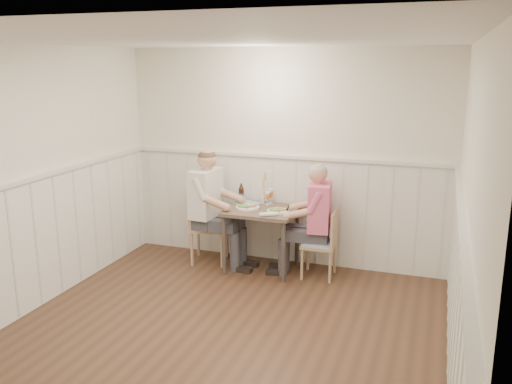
% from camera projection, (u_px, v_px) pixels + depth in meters
% --- Properties ---
extents(ground_plane, '(4.50, 4.50, 0.00)m').
position_uv_depth(ground_plane, '(212.00, 344.00, 4.78)').
color(ground_plane, '#422C1D').
extents(room_shell, '(4.04, 4.54, 2.60)m').
position_uv_depth(room_shell, '(208.00, 176.00, 4.43)').
color(room_shell, white).
rests_on(room_shell, ground).
extents(wainscot, '(4.00, 4.49, 1.34)m').
position_uv_depth(wainscot, '(239.00, 246.00, 5.25)').
color(wainscot, silver).
rests_on(wainscot, ground).
extents(dining_table, '(0.82, 0.70, 0.75)m').
position_uv_depth(dining_table, '(262.00, 218.00, 6.37)').
color(dining_table, brown).
rests_on(dining_table, ground).
extents(chair_right, '(0.39, 0.39, 0.80)m').
position_uv_depth(chair_right, '(323.00, 241.00, 6.19)').
color(chair_right, '#998058').
rests_on(chair_right, ground).
extents(chair_left, '(0.52, 0.52, 0.92)m').
position_uv_depth(chair_left, '(205.00, 223.00, 6.67)').
color(chair_left, '#998058').
rests_on(chair_left, ground).
extents(man_in_pink, '(0.66, 0.46, 1.35)m').
position_uv_depth(man_in_pink, '(315.00, 229.00, 6.22)').
color(man_in_pink, '#3F3F47').
rests_on(man_in_pink, ground).
extents(diner_cream, '(0.69, 0.48, 1.45)m').
position_uv_depth(diner_cream, '(209.00, 216.00, 6.57)').
color(diner_cream, '#3F3F47').
rests_on(diner_cream, ground).
extents(plate_man, '(0.26, 0.26, 0.07)m').
position_uv_depth(plate_man, '(277.00, 210.00, 6.23)').
color(plate_man, white).
rests_on(plate_man, dining_table).
extents(plate_diner, '(0.28, 0.28, 0.07)m').
position_uv_depth(plate_diner, '(246.00, 206.00, 6.37)').
color(plate_diner, white).
rests_on(plate_diner, dining_table).
extents(beer_glass_a, '(0.07, 0.07, 0.18)m').
position_uv_depth(beer_glass_a, '(271.00, 194.00, 6.56)').
color(beer_glass_a, silver).
rests_on(beer_glass_a, dining_table).
extents(beer_glass_b, '(0.06, 0.06, 0.16)m').
position_uv_depth(beer_glass_b, '(267.00, 196.00, 6.51)').
color(beer_glass_b, silver).
rests_on(beer_glass_b, dining_table).
extents(beer_bottle, '(0.07, 0.07, 0.24)m').
position_uv_depth(beer_bottle, '(241.00, 194.00, 6.63)').
color(beer_bottle, black).
rests_on(beer_bottle, dining_table).
extents(rolled_napkin, '(0.20, 0.15, 0.05)m').
position_uv_depth(rolled_napkin, '(268.00, 214.00, 6.04)').
color(rolled_napkin, white).
rests_on(rolled_napkin, dining_table).
extents(grass_vase, '(0.05, 0.05, 0.41)m').
position_uv_depth(grass_vase, '(263.00, 189.00, 6.55)').
color(grass_vase, silver).
rests_on(grass_vase, dining_table).
extents(gingham_mat, '(0.34, 0.30, 0.01)m').
position_uv_depth(gingham_mat, '(248.00, 203.00, 6.60)').
color(gingham_mat, '#4D67A3').
rests_on(gingham_mat, dining_table).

